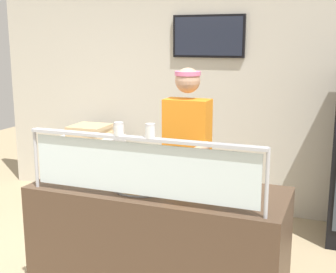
{
  "coord_description": "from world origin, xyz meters",
  "views": [
    {
      "loc": [
        2.11,
        -2.5,
        1.97
      ],
      "look_at": [
        0.97,
        0.4,
        1.32
      ],
      "focal_mm": 48.63,
      "sensor_mm": 36.0,
      "label": 1
    }
  ],
  "objects_px": {
    "parmesan_shaker": "(119,130)",
    "pizza_box_stack": "(89,131)",
    "pepper_flake_shaker": "(150,132)",
    "pizza_tray": "(143,185)",
    "worker_figure": "(187,157)",
    "pizza_server": "(143,183)"
  },
  "relations": [
    {
      "from": "pizza_tray",
      "to": "parmesan_shaker",
      "type": "height_order",
      "value": "parmesan_shaker"
    },
    {
      "from": "parmesan_shaker",
      "to": "pepper_flake_shaker",
      "type": "relative_size",
      "value": 0.94
    },
    {
      "from": "pizza_tray",
      "to": "pizza_server",
      "type": "height_order",
      "value": "pizza_server"
    },
    {
      "from": "pizza_tray",
      "to": "parmesan_shaker",
      "type": "xyz_separation_m",
      "value": [
        -0.04,
        -0.27,
        0.45
      ]
    },
    {
      "from": "pizza_tray",
      "to": "pizza_box_stack",
      "type": "relative_size",
      "value": 1.01
    },
    {
      "from": "pizza_tray",
      "to": "pepper_flake_shaker",
      "type": "relative_size",
      "value": 4.98
    },
    {
      "from": "pizza_server",
      "to": "pizza_tray",
      "type": "bearing_deg",
      "value": 125.6
    },
    {
      "from": "parmesan_shaker",
      "to": "pizza_box_stack",
      "type": "bearing_deg",
      "value": 125.63
    },
    {
      "from": "parmesan_shaker",
      "to": "worker_figure",
      "type": "distance_m",
      "value": 1.08
    },
    {
      "from": "pizza_server",
      "to": "pepper_flake_shaker",
      "type": "xyz_separation_m",
      "value": [
        0.17,
        -0.25,
        0.43
      ]
    },
    {
      "from": "pizza_box_stack",
      "to": "pizza_server",
      "type": "bearing_deg",
      "value": -49.83
    },
    {
      "from": "parmesan_shaker",
      "to": "pepper_flake_shaker",
      "type": "xyz_separation_m",
      "value": [
        0.22,
        0.0,
        0.0
      ]
    },
    {
      "from": "pizza_tray",
      "to": "worker_figure",
      "type": "relative_size",
      "value": 0.26
    },
    {
      "from": "pizza_box_stack",
      "to": "pepper_flake_shaker",
      "type": "bearing_deg",
      "value": -50.55
    },
    {
      "from": "pizza_tray",
      "to": "pizza_server",
      "type": "xyz_separation_m",
      "value": [
        0.01,
        -0.02,
        0.02
      ]
    },
    {
      "from": "pepper_flake_shaker",
      "to": "worker_figure",
      "type": "bearing_deg",
      "value": 95.36
    },
    {
      "from": "worker_figure",
      "to": "pizza_server",
      "type": "bearing_deg",
      "value": -95.59
    },
    {
      "from": "pizza_server",
      "to": "worker_figure",
      "type": "bearing_deg",
      "value": 96.93
    },
    {
      "from": "pepper_flake_shaker",
      "to": "pizza_box_stack",
      "type": "xyz_separation_m",
      "value": [
        -1.7,
        2.07,
        -0.5
      ]
    },
    {
      "from": "pizza_server",
      "to": "parmesan_shaker",
      "type": "xyz_separation_m",
      "value": [
        -0.05,
        -0.25,
        0.43
      ]
    },
    {
      "from": "pizza_tray",
      "to": "parmesan_shaker",
      "type": "bearing_deg",
      "value": -99.45
    },
    {
      "from": "pizza_box_stack",
      "to": "parmesan_shaker",
      "type": "bearing_deg",
      "value": -54.37
    }
  ]
}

